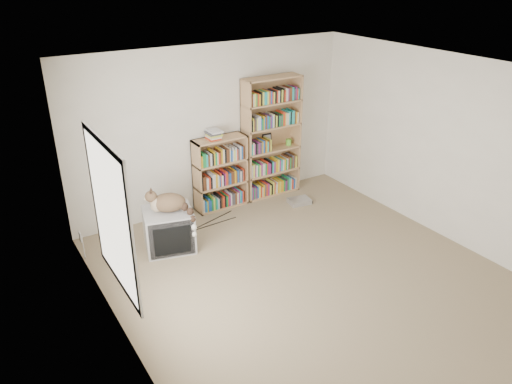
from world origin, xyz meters
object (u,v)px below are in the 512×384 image
cat (172,206)px  dvd_player (299,201)px  bookcase_short (220,175)px  crt_tv (169,229)px  bookcase_tall (271,141)px

cat → dvd_player: bearing=29.1°
bookcase_short → crt_tv: bearing=-147.6°
crt_tv → cat: (0.05, -0.07, 0.37)m
crt_tv → bookcase_short: bookcase_short is taller
crt_tv → cat: 0.38m
crt_tv → cat: cat is taller
bookcase_short → dvd_player: bookcase_short is taller
cat → bookcase_short: bearing=59.1°
bookcase_tall → bookcase_short: size_ratio=1.71×
crt_tv → cat: bearing=-40.8°
cat → bookcase_tall: bearing=44.9°
cat → dvd_player: size_ratio=1.97×
bookcase_tall → crt_tv: bearing=-160.5°
dvd_player → cat: bearing=-164.4°
bookcase_short → dvd_player: 1.35m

